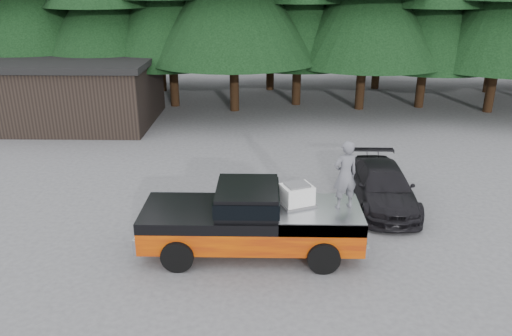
{
  "coord_description": "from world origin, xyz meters",
  "views": [
    {
      "loc": [
        0.74,
        -12.62,
        7.08
      ],
      "look_at": [
        0.49,
        0.0,
        2.18
      ],
      "focal_mm": 35.0,
      "sensor_mm": 36.0,
      "label": 1
    }
  ],
  "objects_px": {
    "man_on_bed": "(345,175)",
    "utility_building": "(73,90)",
    "pickup_truck": "(251,230)",
    "air_compressor": "(297,196)",
    "parked_car": "(383,186)"
  },
  "relations": [
    {
      "from": "pickup_truck",
      "to": "air_compressor",
      "type": "bearing_deg",
      "value": 8.42
    },
    {
      "from": "parked_car",
      "to": "utility_building",
      "type": "distance_m",
      "value": 16.67
    },
    {
      "from": "man_on_bed",
      "to": "utility_building",
      "type": "height_order",
      "value": "utility_building"
    },
    {
      "from": "parked_car",
      "to": "utility_building",
      "type": "bearing_deg",
      "value": 145.32
    },
    {
      "from": "pickup_truck",
      "to": "utility_building",
      "type": "bearing_deg",
      "value": 126.44
    },
    {
      "from": "air_compressor",
      "to": "utility_building",
      "type": "height_order",
      "value": "utility_building"
    },
    {
      "from": "parked_car",
      "to": "utility_building",
      "type": "xyz_separation_m",
      "value": [
        -13.57,
        9.62,
        1.02
      ]
    },
    {
      "from": "air_compressor",
      "to": "man_on_bed",
      "type": "relative_size",
      "value": 0.43
    },
    {
      "from": "pickup_truck",
      "to": "utility_building",
      "type": "height_order",
      "value": "utility_building"
    },
    {
      "from": "pickup_truck",
      "to": "air_compressor",
      "type": "xyz_separation_m",
      "value": [
        1.21,
        0.18,
        0.93
      ]
    },
    {
      "from": "air_compressor",
      "to": "utility_building",
      "type": "distance_m",
      "value": 16.39
    },
    {
      "from": "air_compressor",
      "to": "utility_building",
      "type": "bearing_deg",
      "value": 107.46
    },
    {
      "from": "air_compressor",
      "to": "man_on_bed",
      "type": "height_order",
      "value": "man_on_bed"
    },
    {
      "from": "pickup_truck",
      "to": "man_on_bed",
      "type": "height_order",
      "value": "man_on_bed"
    },
    {
      "from": "parked_car",
      "to": "utility_building",
      "type": "height_order",
      "value": "utility_building"
    }
  ]
}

